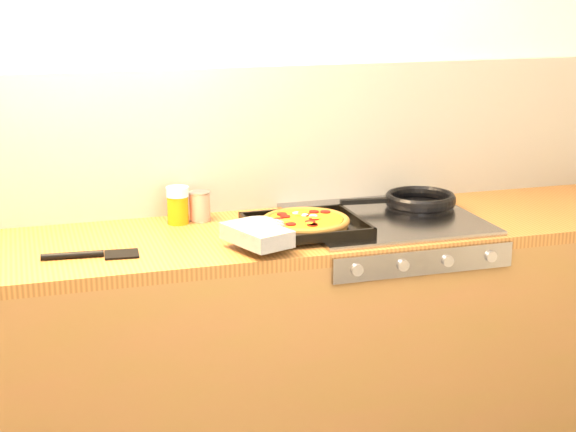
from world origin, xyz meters
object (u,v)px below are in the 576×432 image
object	(u,v)px
tomato_can	(200,206)
frying_pan	(419,201)
juice_glass	(178,205)
pizza_on_tray	(292,225)

from	to	relation	value
tomato_can	frying_pan	bearing A→B (deg)	-7.78
juice_glass	frying_pan	bearing A→B (deg)	-6.38
frying_pan	tomato_can	xyz separation A→B (m)	(-0.76, 0.10, 0.01)
pizza_on_tray	frying_pan	size ratio (longest dim) A/B	1.12
pizza_on_tray	frying_pan	distance (m)	0.55
frying_pan	juice_glass	bearing A→B (deg)	173.62
pizza_on_tray	juice_glass	distance (m)	0.41
pizza_on_tray	frying_pan	bearing A→B (deg)	18.74
frying_pan	tomato_can	size ratio (longest dim) A/B	4.20
pizza_on_tray	tomato_can	xyz separation A→B (m)	(-0.24, 0.28, 0.01)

